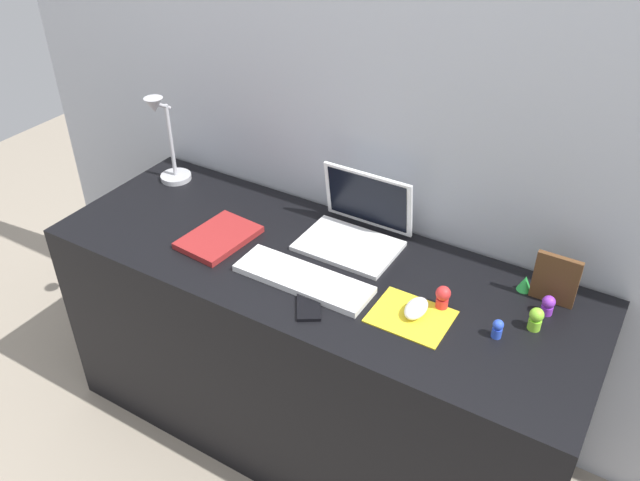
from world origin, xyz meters
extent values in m
plane|color=gray|center=(0.00, 0.00, 0.00)|extent=(6.00, 6.00, 0.00)
cube|color=#B2B7C1|center=(0.00, 0.34, 0.82)|extent=(2.88, 0.05, 1.65)
cube|color=black|center=(0.00, 0.00, 0.37)|extent=(1.68, 0.60, 0.74)
cube|color=white|center=(0.05, 0.12, 0.75)|extent=(0.30, 0.21, 0.01)
cube|color=white|center=(0.05, 0.24, 0.85)|extent=(0.30, 0.04, 0.20)
cube|color=black|center=(0.05, 0.24, 0.85)|extent=(0.27, 0.03, 0.17)
cube|color=white|center=(0.02, -0.09, 0.75)|extent=(0.41, 0.13, 0.02)
cube|color=yellow|center=(0.35, -0.07, 0.74)|extent=(0.21, 0.17, 0.00)
ellipsoid|color=white|center=(0.35, -0.06, 0.76)|extent=(0.06, 0.10, 0.03)
cube|color=black|center=(0.09, -0.18, 0.74)|extent=(0.12, 0.14, 0.01)
cylinder|color=#B7B7BC|center=(-0.70, 0.18, 0.75)|extent=(0.11, 0.11, 0.02)
cylinder|color=#B7B7BC|center=(-0.70, 0.18, 0.89)|extent=(0.01, 0.01, 0.27)
cylinder|color=#B7B7BC|center=(-0.70, 0.15, 1.04)|extent=(0.01, 0.09, 0.06)
cone|color=#B7B7BC|center=(-0.70, 0.13, 1.05)|extent=(0.06, 0.06, 0.05)
cube|color=maroon|center=(-0.32, -0.05, 0.75)|extent=(0.19, 0.25, 0.02)
cube|color=brown|center=(0.65, 0.19, 0.81)|extent=(0.12, 0.02, 0.15)
cylinder|color=red|center=(0.40, 0.01, 0.76)|extent=(0.03, 0.03, 0.03)
sphere|color=red|center=(0.40, 0.01, 0.79)|extent=(0.04, 0.04, 0.04)
cylinder|color=blue|center=(0.57, -0.03, 0.75)|extent=(0.03, 0.03, 0.03)
sphere|color=blue|center=(0.57, -0.03, 0.78)|extent=(0.03, 0.03, 0.03)
cylinder|color=#8CDB33|center=(0.64, 0.05, 0.76)|extent=(0.03, 0.03, 0.03)
sphere|color=#8CDB33|center=(0.64, 0.05, 0.79)|extent=(0.04, 0.04, 0.04)
cylinder|color=purple|center=(0.65, 0.13, 0.75)|extent=(0.03, 0.03, 0.02)
sphere|color=purple|center=(0.65, 0.13, 0.78)|extent=(0.04, 0.04, 0.04)
cone|color=green|center=(0.57, 0.20, 0.76)|extent=(0.04, 0.04, 0.05)
camera|label=1|loc=(0.82, -1.33, 1.91)|focal=36.67mm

